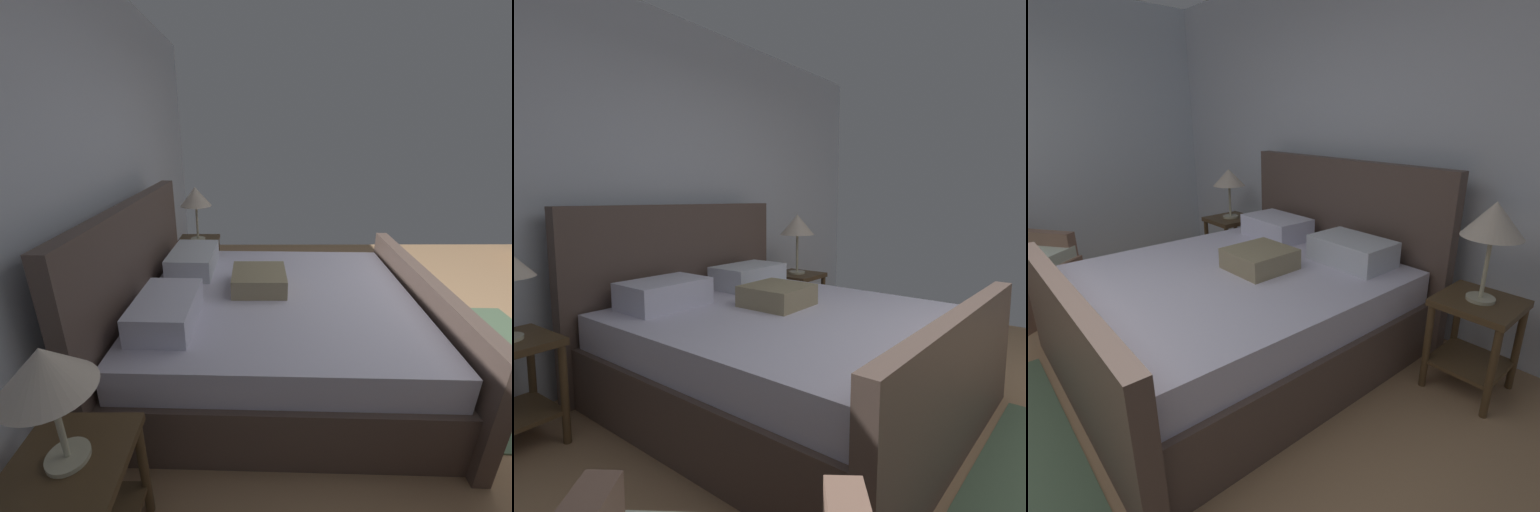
{
  "view_description": "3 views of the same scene",
  "coord_description": "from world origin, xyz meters",
  "views": [
    {
      "loc": [
        -2.37,
        1.74,
        1.78
      ],
      "look_at": [
        0.0,
        1.74,
        0.86
      ],
      "focal_mm": 23.69,
      "sensor_mm": 36.0,
      "label": 1
    },
    {
      "loc": [
        -2.37,
        0.01,
        1.34
      ],
      "look_at": [
        -0.06,
        1.78,
        0.95
      ],
      "focal_mm": 30.55,
      "sensor_mm": 36.0,
      "label": 2
    },
    {
      "loc": [
        1.95,
        0.1,
        1.62
      ],
      "look_at": [
        0.15,
        1.75,
        0.76
      ],
      "focal_mm": 28.08,
      "sensor_mm": 36.0,
      "label": 3
    }
  ],
  "objects": [
    {
      "name": "table_lamp_right",
      "position": [
        1.16,
        2.37,
        1.07
      ],
      "size": [
        0.33,
        0.33,
        0.58
      ],
      "color": "#B7B293",
      "rests_on": "nightstand_right"
    },
    {
      "name": "bed",
      "position": [
        -0.14,
        1.62,
        0.36
      ],
      "size": [
        2.05,
        2.25,
        1.29
      ],
      "color": "brown",
      "rests_on": "ground"
    },
    {
      "name": "wall_back",
      "position": [
        0.0,
        2.87,
        1.38
      ],
      "size": [
        5.57,
        0.12,
        2.77
      ],
      "primitive_type": "cube",
      "color": "silver",
      "rests_on": "ground"
    },
    {
      "name": "nightstand_right",
      "position": [
        1.16,
        2.37,
        0.4
      ],
      "size": [
        0.44,
        0.44,
        0.6
      ],
      "color": "#4D3821",
      "rests_on": "ground"
    }
  ]
}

